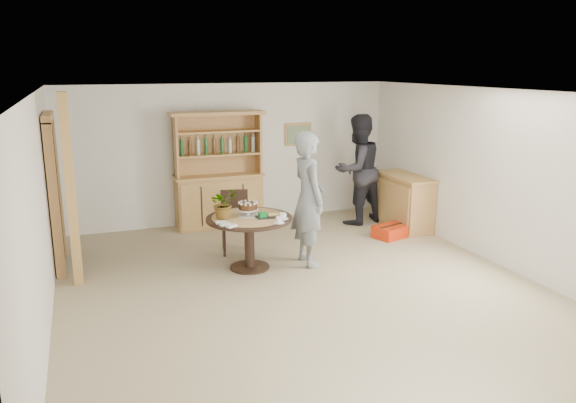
{
  "coord_description": "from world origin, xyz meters",
  "views": [
    {
      "loc": [
        -2.53,
        -6.28,
        2.81
      ],
      "look_at": [
        -0.01,
        0.49,
        1.05
      ],
      "focal_mm": 35.0,
      "sensor_mm": 36.0,
      "label": 1
    }
  ],
  "objects_px": {
    "dining_table": "(249,227)",
    "teen_boy": "(308,199)",
    "hutch": "(219,188)",
    "adult_person": "(358,170)",
    "sideboard": "(404,201)",
    "red_suitcase": "(392,231)",
    "dining_chair": "(235,217)"
  },
  "relations": [
    {
      "from": "teen_boy",
      "to": "red_suitcase",
      "type": "xyz_separation_m",
      "value": [
        1.81,
        0.7,
        -0.86
      ]
    },
    {
      "from": "adult_person",
      "to": "dining_chair",
      "type": "bearing_deg",
      "value": 2.45
    },
    {
      "from": "adult_person",
      "to": "red_suitcase",
      "type": "distance_m",
      "value": 1.35
    },
    {
      "from": "dining_table",
      "to": "adult_person",
      "type": "relative_size",
      "value": 0.61
    },
    {
      "from": "dining_chair",
      "to": "red_suitcase",
      "type": "bearing_deg",
      "value": 6.9
    },
    {
      "from": "adult_person",
      "to": "red_suitcase",
      "type": "relative_size",
      "value": 2.84
    },
    {
      "from": "sideboard",
      "to": "red_suitcase",
      "type": "xyz_separation_m",
      "value": [
        -0.5,
        -0.44,
        -0.37
      ]
    },
    {
      "from": "hutch",
      "to": "red_suitcase",
      "type": "relative_size",
      "value": 2.93
    },
    {
      "from": "dining_chair",
      "to": "hutch",
      "type": "bearing_deg",
      "value": 97.95
    },
    {
      "from": "sideboard",
      "to": "adult_person",
      "type": "height_order",
      "value": "adult_person"
    },
    {
      "from": "sideboard",
      "to": "dining_chair",
      "type": "xyz_separation_m",
      "value": [
        -3.14,
        -0.21,
        0.06
      ]
    },
    {
      "from": "dining_chair",
      "to": "adult_person",
      "type": "xyz_separation_m",
      "value": [
        2.49,
        0.77,
        0.45
      ]
    },
    {
      "from": "dining_table",
      "to": "teen_boy",
      "type": "distance_m",
      "value": 0.93
    },
    {
      "from": "dining_table",
      "to": "dining_chair",
      "type": "relative_size",
      "value": 1.27
    },
    {
      "from": "hutch",
      "to": "adult_person",
      "type": "height_order",
      "value": "hutch"
    },
    {
      "from": "dining_table",
      "to": "red_suitcase",
      "type": "distance_m",
      "value": 2.77
    },
    {
      "from": "red_suitcase",
      "to": "hutch",
      "type": "bearing_deg",
      "value": 127.95
    },
    {
      "from": "red_suitcase",
      "to": "adult_person",
      "type": "bearing_deg",
      "value": 79.85
    },
    {
      "from": "adult_person",
      "to": "teen_boy",
      "type": "bearing_deg",
      "value": 30.93
    },
    {
      "from": "dining_chair",
      "to": "adult_person",
      "type": "height_order",
      "value": "adult_person"
    },
    {
      "from": "sideboard",
      "to": "teen_boy",
      "type": "relative_size",
      "value": 0.65
    },
    {
      "from": "dining_table",
      "to": "hutch",
      "type": "bearing_deg",
      "value": 87.1
    },
    {
      "from": "dining_chair",
      "to": "teen_boy",
      "type": "distance_m",
      "value": 1.32
    },
    {
      "from": "sideboard",
      "to": "red_suitcase",
      "type": "bearing_deg",
      "value": -138.57
    },
    {
      "from": "sideboard",
      "to": "red_suitcase",
      "type": "height_order",
      "value": "sideboard"
    },
    {
      "from": "dining_chair",
      "to": "red_suitcase",
      "type": "relative_size",
      "value": 1.36
    },
    {
      "from": "teen_boy",
      "to": "adult_person",
      "type": "distance_m",
      "value": 2.38
    },
    {
      "from": "red_suitcase",
      "to": "sideboard",
      "type": "bearing_deg",
      "value": 22.81
    },
    {
      "from": "teen_boy",
      "to": "red_suitcase",
      "type": "height_order",
      "value": "teen_boy"
    },
    {
      "from": "hutch",
      "to": "sideboard",
      "type": "relative_size",
      "value": 1.62
    },
    {
      "from": "sideboard",
      "to": "adult_person",
      "type": "bearing_deg",
      "value": 138.78
    },
    {
      "from": "dining_table",
      "to": "sideboard",
      "type": "bearing_deg",
      "value": 18.18
    }
  ]
}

